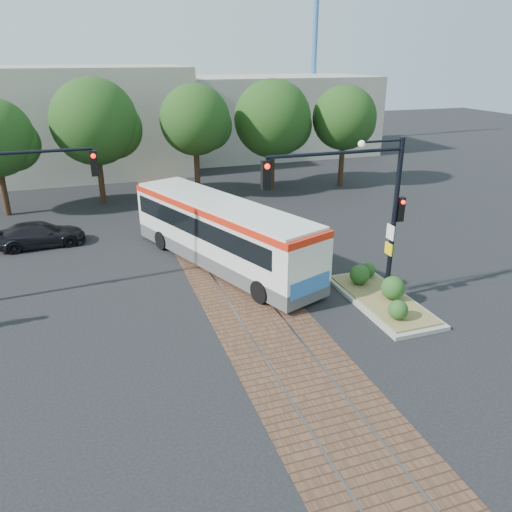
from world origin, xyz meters
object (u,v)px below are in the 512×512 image
object	(u,v)px
signal_pole_left	(1,202)
parked_car	(40,234)
signal_pole_main	(366,198)
traffic_island	(381,294)
city_bus	(221,230)

from	to	relation	value
signal_pole_left	parked_car	bearing A→B (deg)	84.88
signal_pole_main	traffic_island	bearing A→B (deg)	-5.36
signal_pole_main	signal_pole_left	distance (m)	13.14
traffic_island	signal_pole_main	distance (m)	3.95
parked_car	signal_pole_main	bearing A→B (deg)	-135.27
signal_pole_main	parked_car	size ratio (longest dim) A/B	1.44
signal_pole_main	parked_car	distance (m)	16.20
city_bus	parked_car	size ratio (longest dim) A/B	2.65
traffic_island	city_bus	bearing A→B (deg)	131.31
parked_car	city_bus	bearing A→B (deg)	-126.67
city_bus	signal_pole_main	world-z (taller)	signal_pole_main
city_bus	parked_car	distance (m)	9.46
traffic_island	parked_car	world-z (taller)	parked_car
signal_pole_main	signal_pole_left	size ratio (longest dim) A/B	1.00
signal_pole_left	city_bus	bearing A→B (deg)	4.18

